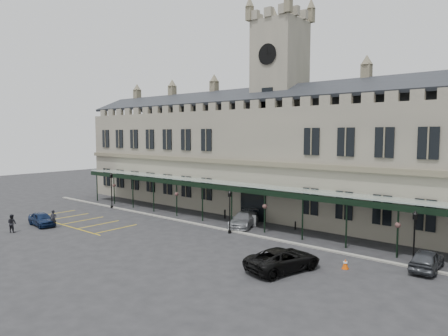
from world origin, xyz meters
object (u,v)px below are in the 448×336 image
Objects in this scene: car_van at (283,259)px; person_a at (53,219)px; car_right_a at (427,260)px; lamp_post_right at (414,235)px; sign_board at (253,221)px; lamp_post_mid at (230,208)px; station_building at (278,158)px; lamp_post_left at (111,187)px; car_left_a at (42,219)px; clock_tower at (279,101)px; traffic_cone at (345,264)px; car_taxi at (244,219)px; person_b at (12,223)px.

person_a is (-24.07, -3.93, 0.12)m from car_van.
lamp_post_right is at bearing 29.54° from car_right_a.
car_van is (9.21, -9.29, 0.20)m from sign_board.
car_van is at bearing -31.24° from lamp_post_mid.
person_a is at bearing -122.70° from station_building.
car_left_a is (2.83, -10.28, -1.98)m from lamp_post_left.
station_building is 14.89× the size of car_left_a.
clock_tower is at bearing -30.08° from car_left_a.
traffic_cone is at bearing -44.15° from station_building.
lamp_post_right is 9.17m from car_van.
car_taxi is at bearing -25.29° from car_van.
lamp_post_right is 3.52× the size of sign_board.
lamp_post_right is 1.02× the size of car_left_a.
car_van is at bearing -59.70° from car_taxi.
car_left_a is (-15.00, -20.87, -5.78)m from station_building.
car_taxi is 0.91× the size of car_van.
car_right_a is at bearing -66.87° from car_left_a.
car_left_a is 26.21m from car_van.
lamp_post_right is 1.93m from car_right_a.
car_taxi is (-0.64, 3.04, -1.70)m from lamp_post_mid.
traffic_cone is 4.39m from car_van.
person_a is at bearing -134.55° from person_b.
lamp_post_right is 34.81m from person_b.
clock_tower is at bearing -31.14° from car_right_a.
traffic_cone is 5.53m from car_right_a.
clock_tower reaches higher than car_taxi.
lamp_post_left is 0.89× the size of car_taxi.
station_building is at bearing 78.62° from car_taxi.
person_b is at bearing 32.05° from car_van.
lamp_post_left reaches higher than sign_board.
station_building reaches higher than car_right_a.
person_b is at bearing -75.97° from lamp_post_left.
traffic_cone is at bearing 35.69° from car_right_a.
lamp_post_right reaches higher than traffic_cone.
car_van reaches higher than car_left_a.
traffic_cone is 0.14× the size of car_taxi.
station_building is 20.67m from car_van.
lamp_post_left is 1.10× the size of lamp_post_mid.
lamp_post_left is 36.29m from car_right_a.
lamp_post_right is (17.66, -10.80, -10.66)m from clock_tower.
traffic_cone is (14.03, -13.62, -6.12)m from station_building.
car_van reaches higher than car_taxi.
car_taxi reaches higher than car_right_a.
car_taxi reaches higher than sign_board.
person_a is at bearing -162.30° from lamp_post_right.
car_right_a reaches higher than car_left_a.
lamp_post_mid is 0.96× the size of car_right_a.
car_left_a is 0.73× the size of car_van.
sign_board is 0.29× the size of car_left_a.
lamp_post_right is at bearing -31.24° from station_building.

